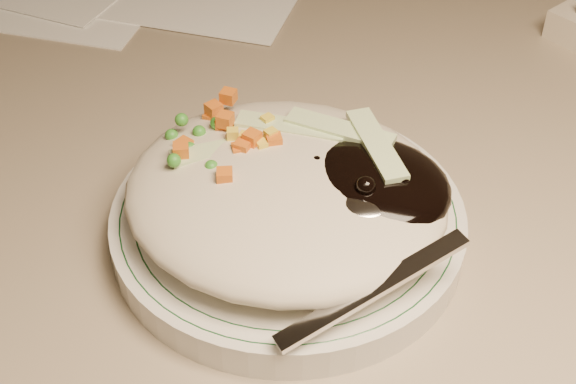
% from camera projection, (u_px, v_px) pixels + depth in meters
% --- Properties ---
extents(desk, '(1.40, 0.70, 0.74)m').
position_uv_depth(desk, '(428.00, 299.00, 0.73)').
color(desk, gray).
rests_on(desk, ground).
extents(plate, '(0.22, 0.22, 0.02)m').
position_uv_depth(plate, '(288.00, 223.00, 0.50)').
color(plate, silver).
rests_on(plate, desk).
extents(plate_rim, '(0.21, 0.21, 0.00)m').
position_uv_depth(plate_rim, '(288.00, 212.00, 0.49)').
color(plate_rim, '#144723').
rests_on(plate_rim, plate).
extents(meal, '(0.21, 0.19, 0.05)m').
position_uv_depth(meal, '(294.00, 187.00, 0.47)').
color(meal, '#B4A992').
rests_on(meal, plate).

